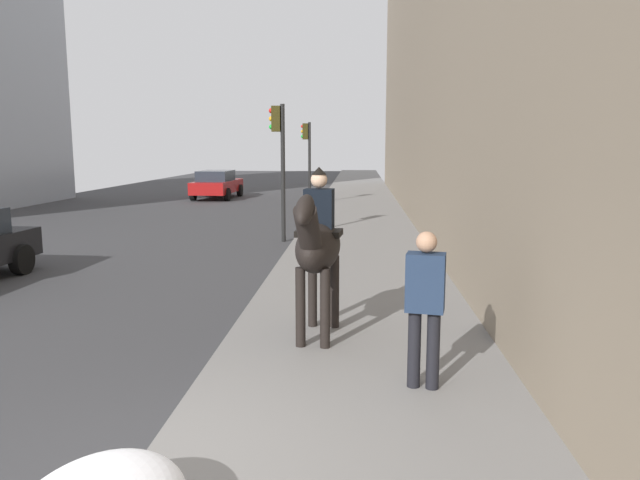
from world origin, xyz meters
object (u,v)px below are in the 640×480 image
object	(u,v)px
traffic_light_near_curb	(280,150)
traffic_light_far_curb	(307,150)
mounted_horse_near	(317,245)
pedestrian_greeting	(425,299)
car_near_lane	(217,184)

from	to	relation	value
traffic_light_near_curb	traffic_light_far_curb	size ratio (longest dim) A/B	1.03
traffic_light_near_curb	mounted_horse_near	bearing A→B (deg)	-169.48
pedestrian_greeting	car_near_lane	size ratio (longest dim) A/B	0.38
car_near_lane	traffic_light_near_curb	world-z (taller)	traffic_light_near_curb
traffic_light_far_curb	car_near_lane	bearing A→B (deg)	53.69
traffic_light_near_curb	traffic_light_far_curb	bearing A→B (deg)	0.45
mounted_horse_near	traffic_light_far_curb	size ratio (longest dim) A/B	0.62
mounted_horse_near	traffic_light_far_curb	world-z (taller)	traffic_light_far_curb
car_near_lane	traffic_light_near_curb	bearing A→B (deg)	-158.26
mounted_horse_near	traffic_light_far_curb	xyz separation A→B (m)	(19.03, 1.74, 1.09)
mounted_horse_near	car_near_lane	size ratio (longest dim) A/B	0.51
mounted_horse_near	car_near_lane	bearing A→B (deg)	-157.93
mounted_horse_near	traffic_light_near_curb	world-z (taller)	traffic_light_near_curb
pedestrian_greeting	traffic_light_near_curb	bearing A→B (deg)	26.59
pedestrian_greeting	traffic_light_far_curb	world-z (taller)	traffic_light_far_curb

